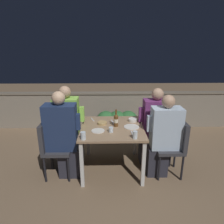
# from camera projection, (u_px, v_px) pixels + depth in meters

# --- Properties ---
(ground_plane) EXTENTS (16.00, 16.00, 0.00)m
(ground_plane) POSITION_uv_depth(u_px,v_px,m) (112.00, 168.00, 3.32)
(ground_plane) COLOR #7A6047
(parapet_wall) EXTENTS (9.00, 0.18, 0.88)m
(parapet_wall) POSITION_uv_depth(u_px,v_px,m) (111.00, 110.00, 4.90)
(parapet_wall) COLOR gray
(parapet_wall) RESTS_ON ground_plane
(dining_table) EXTENTS (0.96, 0.99, 0.74)m
(dining_table) POSITION_uv_depth(u_px,v_px,m) (112.00, 132.00, 3.12)
(dining_table) COLOR #937556
(dining_table) RESTS_ON ground_plane
(planter_hedge) EXTENTS (0.87, 0.47, 0.63)m
(planter_hedge) POSITION_uv_depth(u_px,v_px,m) (117.00, 124.00, 4.25)
(planter_hedge) COLOR brown
(planter_hedge) RESTS_ON ground_plane
(chair_left_near) EXTENTS (0.41, 0.40, 0.88)m
(chair_left_near) POSITION_uv_depth(u_px,v_px,m) (52.00, 144.00, 2.98)
(chair_left_near) COLOR #333338
(chair_left_near) RESTS_ON ground_plane
(person_navy_jumper) EXTENTS (0.52, 0.26, 1.34)m
(person_navy_jumper) POSITION_uv_depth(u_px,v_px,m) (64.00, 136.00, 2.94)
(person_navy_jumper) COLOR #282833
(person_navy_jumper) RESTS_ON ground_plane
(chair_left_far) EXTENTS (0.41, 0.40, 0.88)m
(chair_left_far) POSITION_uv_depth(u_px,v_px,m) (58.00, 135.00, 3.28)
(chair_left_far) COLOR #333338
(chair_left_far) RESTS_ON ground_plane
(person_green_blouse) EXTENTS (0.48, 0.26, 1.35)m
(person_green_blouse) POSITION_uv_depth(u_px,v_px,m) (69.00, 127.00, 3.24)
(person_green_blouse) COLOR #282833
(person_green_blouse) RESTS_ON ground_plane
(chair_right_near) EXTENTS (0.41, 0.40, 0.88)m
(chair_right_near) POSITION_uv_depth(u_px,v_px,m) (175.00, 143.00, 3.02)
(chair_right_near) COLOR #333338
(chair_right_near) RESTS_ON ground_plane
(person_blue_shirt) EXTENTS (0.50, 0.26, 1.28)m
(person_blue_shirt) POSITION_uv_depth(u_px,v_px,m) (163.00, 137.00, 2.98)
(person_blue_shirt) COLOR #282833
(person_blue_shirt) RESTS_ON ground_plane
(chair_right_far) EXTENTS (0.41, 0.40, 0.88)m
(chair_right_far) POSITION_uv_depth(u_px,v_px,m) (164.00, 133.00, 3.36)
(chair_right_far) COLOR #333338
(chair_right_far) RESTS_ON ground_plane
(person_purple_stripe) EXTENTS (0.49, 0.26, 1.30)m
(person_purple_stripe) POSITION_uv_depth(u_px,v_px,m) (153.00, 127.00, 3.32)
(person_purple_stripe) COLOR #282833
(person_purple_stripe) RESTS_ON ground_plane
(beer_bottle) EXTENTS (0.07, 0.07, 0.27)m
(beer_bottle) POSITION_uv_depth(u_px,v_px,m) (116.00, 120.00, 3.09)
(beer_bottle) COLOR brown
(beer_bottle) RESTS_ON dining_table
(plate_0) EXTENTS (0.23, 0.23, 0.01)m
(plate_0) POSITION_uv_depth(u_px,v_px,m) (132.00, 127.00, 3.08)
(plate_0) COLOR silver
(plate_0) RESTS_ON dining_table
(plate_1) EXTENTS (0.20, 0.20, 0.01)m
(plate_1) POSITION_uv_depth(u_px,v_px,m) (98.00, 131.00, 2.94)
(plate_1) COLOR silver
(plate_1) RESTS_ON dining_table
(bowl_0) EXTENTS (0.14, 0.14, 0.05)m
(bowl_0) POSITION_uv_depth(u_px,v_px,m) (133.00, 120.00, 3.31)
(bowl_0) COLOR silver
(bowl_0) RESTS_ON dining_table
(bowl_1) EXTENTS (0.15, 0.15, 0.04)m
(bowl_1) POSITION_uv_depth(u_px,v_px,m) (102.00, 123.00, 3.20)
(bowl_1) COLOR tan
(bowl_1) RESTS_ON dining_table
(glass_cup_0) EXTENTS (0.07, 0.07, 0.11)m
(glass_cup_0) POSITION_uv_depth(u_px,v_px,m) (83.00, 136.00, 2.66)
(glass_cup_0) COLOR silver
(glass_cup_0) RESTS_ON dining_table
(glass_cup_1) EXTENTS (0.06, 0.06, 0.11)m
(glass_cup_1) POSITION_uv_depth(u_px,v_px,m) (135.00, 135.00, 2.69)
(glass_cup_1) COLOR silver
(glass_cup_1) RESTS_ON dining_table
(glass_cup_2) EXTENTS (0.07, 0.07, 0.08)m
(glass_cup_2) POSITION_uv_depth(u_px,v_px,m) (111.00, 130.00, 2.90)
(glass_cup_2) COLOR silver
(glass_cup_2) RESTS_ON dining_table
(fork_0) EXTENTS (0.03, 0.17, 0.01)m
(fork_0) POSITION_uv_depth(u_px,v_px,m) (132.00, 133.00, 2.85)
(fork_0) COLOR silver
(fork_0) RESTS_ON dining_table
(fork_1) EXTENTS (0.06, 0.17, 0.01)m
(fork_1) POSITION_uv_depth(u_px,v_px,m) (113.00, 122.00, 3.30)
(fork_1) COLOR silver
(fork_1) RESTS_ON dining_table
(fork_2) EXTENTS (0.08, 0.17, 0.01)m
(fork_2) POSITION_uv_depth(u_px,v_px,m) (92.00, 119.00, 3.40)
(fork_2) COLOR silver
(fork_2) RESTS_ON dining_table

